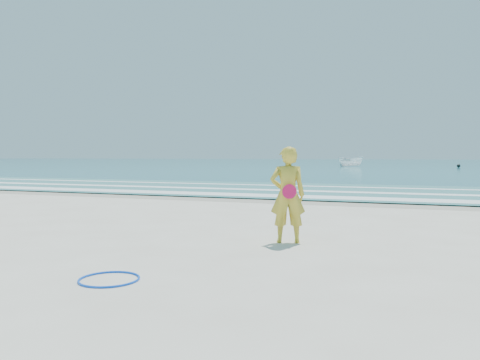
% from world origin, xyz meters
% --- Properties ---
extents(ground, '(400.00, 400.00, 0.00)m').
position_xyz_m(ground, '(0.00, 0.00, 0.00)').
color(ground, silver).
rests_on(ground, ground).
extents(wet_sand, '(400.00, 2.40, 0.00)m').
position_xyz_m(wet_sand, '(0.00, 9.00, 0.00)').
color(wet_sand, '#B2A893').
rests_on(wet_sand, ground).
extents(ocean, '(400.00, 190.00, 0.04)m').
position_xyz_m(ocean, '(0.00, 105.00, 0.02)').
color(ocean, '#19727F').
rests_on(ocean, ground).
extents(shallow, '(400.00, 10.00, 0.01)m').
position_xyz_m(shallow, '(0.00, 14.00, 0.04)').
color(shallow, '#59B7AD').
rests_on(shallow, ocean).
extents(foam_near, '(400.00, 1.40, 0.01)m').
position_xyz_m(foam_near, '(0.00, 10.30, 0.05)').
color(foam_near, white).
rests_on(foam_near, shallow).
extents(foam_mid, '(400.00, 0.90, 0.01)m').
position_xyz_m(foam_mid, '(0.00, 13.20, 0.05)').
color(foam_mid, white).
rests_on(foam_mid, shallow).
extents(foam_far, '(400.00, 0.60, 0.01)m').
position_xyz_m(foam_far, '(0.00, 16.50, 0.05)').
color(foam_far, white).
rests_on(foam_far, shallow).
extents(hoop, '(0.87, 0.87, 0.03)m').
position_xyz_m(hoop, '(0.70, -2.35, 0.01)').
color(hoop, blue).
rests_on(hoop, ground).
extents(boat, '(4.18, 2.71, 1.51)m').
position_xyz_m(boat, '(-4.14, 61.69, 0.80)').
color(boat, white).
rests_on(boat, ocean).
extents(buoy, '(0.45, 0.45, 0.45)m').
position_xyz_m(buoy, '(10.09, 61.53, 0.27)').
color(buoy, black).
rests_on(buoy, ocean).
extents(woman, '(0.76, 0.62, 1.81)m').
position_xyz_m(woman, '(2.22, 1.06, 0.90)').
color(woman, gold).
rests_on(woman, ground).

